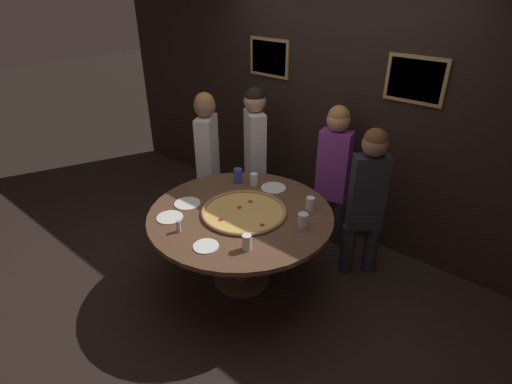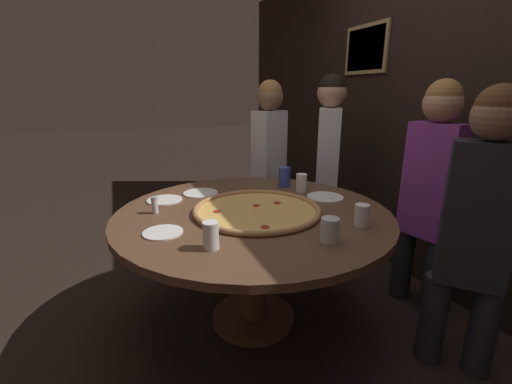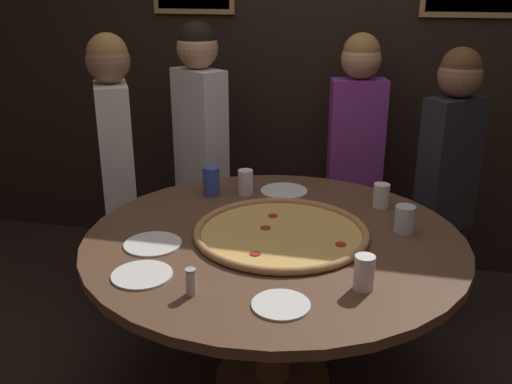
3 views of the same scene
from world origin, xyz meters
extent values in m
plane|color=black|center=(0.00, 0.00, 0.00)|extent=(24.00, 24.00, 0.00)
cube|color=black|center=(0.00, 1.40, 1.30)|extent=(6.40, 0.06, 2.60)
cube|color=#9E7F4C|center=(-0.80, 1.35, 1.75)|extent=(0.52, 0.02, 0.40)
cube|color=#B2A893|center=(-0.80, 1.35, 1.75)|extent=(0.46, 0.01, 0.34)
cube|color=#9E7F4C|center=(0.80, 1.35, 1.75)|extent=(0.52, 0.02, 0.40)
cube|color=#936B5B|center=(0.80, 1.35, 1.75)|extent=(0.46, 0.01, 0.34)
cylinder|color=brown|center=(0.00, 0.00, 0.72)|extent=(1.59, 1.59, 0.04)
cylinder|color=brown|center=(0.00, 0.00, 0.35)|extent=(0.16, 0.16, 0.70)
cylinder|color=brown|center=(0.00, 0.00, 0.02)|extent=(0.52, 0.52, 0.04)
cylinder|color=#EAB75B|center=(0.03, 0.01, 0.75)|extent=(0.70, 0.70, 0.01)
torus|color=#B27F4C|center=(0.03, 0.01, 0.76)|extent=(0.74, 0.74, 0.03)
cylinder|color=#A8281E|center=(-0.03, -0.21, 0.75)|extent=(0.04, 0.04, 0.00)
cylinder|color=#A8281E|center=(-0.05, 0.04, 0.75)|extent=(0.04, 0.04, 0.00)
cylinder|color=#A8281E|center=(0.28, -0.05, 0.75)|extent=(0.04, 0.04, 0.00)
cylinder|color=#A8281E|center=(-0.04, 0.18, 0.75)|extent=(0.04, 0.04, 0.00)
cylinder|color=#384CB7|center=(-0.40, 0.40, 0.81)|extent=(0.08, 0.08, 0.14)
cylinder|color=white|center=(-0.24, 0.45, 0.80)|extent=(0.07, 0.07, 0.12)
cylinder|color=white|center=(0.39, -0.36, 0.80)|extent=(0.07, 0.07, 0.13)
cylinder|color=white|center=(0.42, 0.43, 0.80)|extent=(0.07, 0.07, 0.11)
cylinder|color=silver|center=(0.53, 0.17, 0.80)|extent=(0.09, 0.09, 0.12)
cylinder|color=white|center=(-0.46, -0.20, 0.74)|extent=(0.23, 0.23, 0.01)
cylinder|color=white|center=(-0.06, 0.53, 0.74)|extent=(0.24, 0.24, 0.01)
cylinder|color=white|center=(-0.39, -0.45, 0.74)|extent=(0.22, 0.22, 0.01)
cylinder|color=white|center=(0.13, -0.53, 0.74)|extent=(0.20, 0.20, 0.01)
cylinder|color=silver|center=(-0.18, -0.53, 0.78)|extent=(0.04, 0.04, 0.08)
cylinder|color=#B7B7BC|center=(-0.18, -0.53, 0.83)|extent=(0.04, 0.04, 0.01)
cylinder|color=#232328|center=(0.36, 1.12, 0.26)|extent=(0.16, 0.16, 0.51)
cylinder|color=#232328|center=(0.14, 1.07, 0.26)|extent=(0.16, 0.16, 0.51)
cube|color=purple|center=(0.25, 1.10, 0.87)|extent=(0.34, 0.23, 0.72)
sphere|color=tan|center=(0.25, 1.10, 1.34)|extent=(0.22, 0.22, 0.22)
sphere|color=#9E703D|center=(0.25, 1.10, 1.38)|extent=(0.20, 0.20, 0.20)
cylinder|color=#232328|center=(-0.54, 0.86, 0.27)|extent=(0.20, 0.20, 0.53)
cylinder|color=#232328|center=(-0.74, 0.99, 0.27)|extent=(0.20, 0.20, 0.53)
cube|color=white|center=(-0.64, 0.93, 0.91)|extent=(0.36, 0.32, 0.75)
sphere|color=tan|center=(-0.64, 0.93, 1.39)|extent=(0.23, 0.23, 0.23)
sphere|color=black|center=(-0.64, 0.93, 1.43)|extent=(0.21, 0.21, 0.21)
cylinder|color=#232328|center=(0.83, 0.91, 0.25)|extent=(0.19, 0.19, 0.50)
cylinder|color=#232328|center=(0.66, 0.77, 0.25)|extent=(0.19, 0.19, 0.50)
cube|color=#232328|center=(0.75, 0.84, 0.85)|extent=(0.33, 0.32, 0.70)
sphere|color=#8C664C|center=(0.75, 0.84, 1.31)|extent=(0.22, 0.22, 0.22)
sphere|color=brown|center=(0.75, 0.84, 1.35)|extent=(0.20, 0.20, 0.20)
cylinder|color=#232328|center=(-0.93, 0.44, 0.26)|extent=(0.19, 0.19, 0.52)
cylinder|color=#232328|center=(-1.04, 0.65, 0.26)|extent=(0.19, 0.19, 0.52)
cube|color=white|center=(-0.98, 0.55, 0.88)|extent=(0.30, 0.35, 0.73)
sphere|color=#8C664C|center=(-0.98, 0.55, 1.36)|extent=(0.23, 0.23, 0.23)
sphere|color=#9E703D|center=(-0.98, 0.55, 1.40)|extent=(0.21, 0.21, 0.21)
camera|label=1|loc=(2.01, -2.13, 2.53)|focal=28.00mm
camera|label=2|loc=(1.75, -0.69, 1.41)|focal=24.00mm
camera|label=3|loc=(0.44, -2.13, 1.74)|focal=40.00mm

